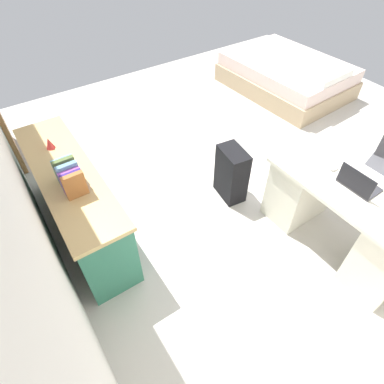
% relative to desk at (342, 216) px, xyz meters
% --- Properties ---
extents(ground_plane, '(6.17, 6.17, 0.00)m').
position_rel_desk_xyz_m(ground_plane, '(1.37, -0.24, -0.39)').
color(ground_plane, beige).
extents(desk, '(1.45, 0.68, 0.74)m').
position_rel_desk_xyz_m(desk, '(0.00, 0.00, 0.00)').
color(desk, silver).
rests_on(desk, ground_plane).
extents(credenza, '(1.80, 0.48, 0.78)m').
position_rel_desk_xyz_m(credenza, '(1.52, 1.96, 0.00)').
color(credenza, '#2D7056').
rests_on(credenza, ground_plane).
extents(bed, '(1.98, 1.51, 0.58)m').
position_rel_desk_xyz_m(bed, '(2.49, -1.85, -0.14)').
color(bed, tan).
rests_on(bed, ground_plane).
extents(suitcase_black, '(0.39, 0.26, 0.62)m').
position_rel_desk_xyz_m(suitcase_black, '(1.07, 0.43, -0.08)').
color(suitcase_black, black).
rests_on(suitcase_black, ground_plane).
extents(laptop, '(0.31, 0.23, 0.21)m').
position_rel_desk_xyz_m(laptop, '(0.01, -0.01, 0.40)').
color(laptop, '#333338').
rests_on(laptop, desk).
extents(computer_mouse, '(0.06, 0.10, 0.03)m').
position_rel_desk_xyz_m(computer_mouse, '(0.27, -0.05, 0.37)').
color(computer_mouse, white).
rests_on(computer_mouse, desk).
extents(book_row, '(0.32, 0.17, 0.24)m').
position_rel_desk_xyz_m(book_row, '(1.30, 1.97, 0.50)').
color(book_row, '#9D5E2F').
rests_on(book_row, credenza).
extents(figurine_small, '(0.08, 0.08, 0.11)m').
position_rel_desk_xyz_m(figurine_small, '(1.91, 1.97, 0.45)').
color(figurine_small, red).
rests_on(figurine_small, credenza).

